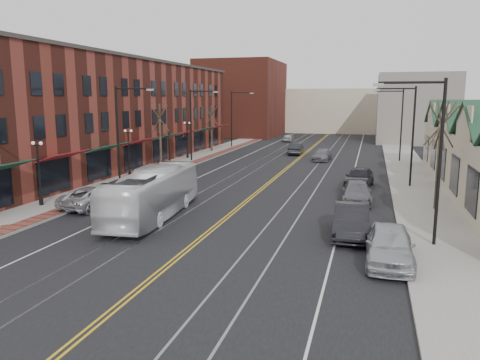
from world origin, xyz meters
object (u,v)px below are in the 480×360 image
Objects in this scene: parked_car_a at (390,245)px; parked_car_b at (351,221)px; parked_suv at (94,197)px; parked_car_d at (359,177)px; transit_bus at (153,194)px; parked_car_c at (357,192)px.

parked_car_b is (-1.80, 3.77, -0.01)m from parked_car_a.
parked_car_d reaches higher than parked_suv.
transit_bus is 14.17m from parked_car_c.
parked_car_b is 1.04× the size of parked_car_d.
parked_suv is at bearing -19.78° from transit_bus.
parked_car_b is at bearing -83.80° from parked_car_d.
parked_car_a is 0.98× the size of parked_car_b.
transit_bus reaches higher than parked_suv.
parked_suv is 1.01× the size of parked_car_b.
parked_car_b is 1.06× the size of parked_car_c.
parked_car_b is (11.82, -0.76, -0.65)m from transit_bus.
parked_car_a reaches higher than parked_suv.
transit_bus is 11.86m from parked_car_b.
parked_car_a is (13.62, -4.54, -0.64)m from transit_bus.
parked_car_c is 5.59m from parked_car_d.
parked_car_c is (-1.80, 12.31, -0.15)m from parked_car_a.
transit_bus is 2.10× the size of parked_car_b.
parked_car_b is at bearing 115.50° from parked_car_a.
parked_suv reaches higher than parked_car_c.
parked_car_b is 8.54m from parked_car_c.
parked_suv is 1.07× the size of parked_car_c.
parked_car_d is at bearing -136.28° from transit_bus.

